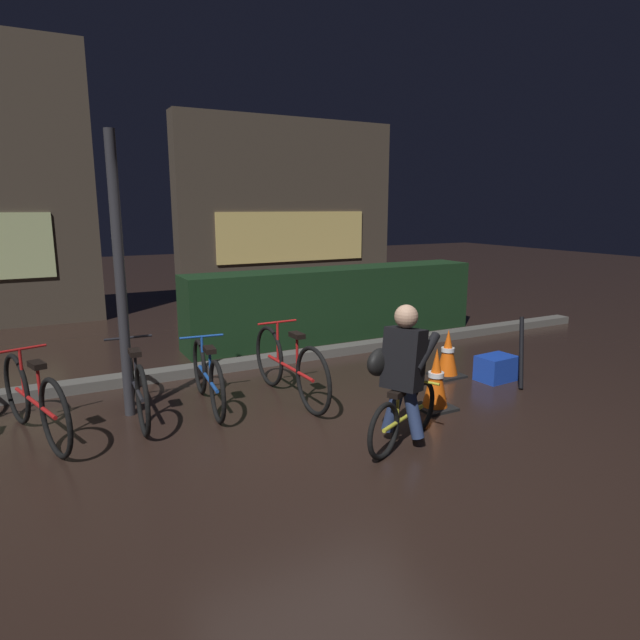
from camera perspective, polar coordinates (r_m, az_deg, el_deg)
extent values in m
plane|color=black|center=(5.28, 1.15, -11.00)|extent=(40.00, 40.00, 0.00)
cube|color=#56544F|center=(7.16, -7.45, -4.43)|extent=(12.00, 0.24, 0.12)
cube|color=black|center=(8.59, 1.64, 1.76)|extent=(4.80, 0.70, 1.11)
cube|color=#42382D|center=(12.60, -3.35, 11.43)|extent=(5.11, 0.50, 3.95)
cube|color=#F2D172|center=(12.37, -2.79, 8.69)|extent=(3.58, 0.04, 1.10)
cylinder|color=#2D2D33|center=(5.55, -20.14, 4.05)|extent=(0.10, 0.10, 2.74)
torus|color=black|center=(5.98, -29.10, -6.30)|extent=(0.24, 0.67, 0.69)
torus|color=black|center=(5.04, -25.90, -9.20)|extent=(0.24, 0.67, 0.69)
cylinder|color=#B21919|center=(5.51, -27.64, -7.63)|extent=(0.33, 0.99, 0.04)
cylinder|color=#B21919|center=(5.28, -27.26, -6.18)|extent=(0.03, 0.03, 0.38)
cube|color=black|center=(5.23, -27.46, -4.17)|extent=(0.15, 0.22, 0.05)
cylinder|color=#B21919|center=(5.71, -28.68, -4.80)|extent=(0.03, 0.03, 0.43)
cylinder|color=#B21919|center=(5.65, -28.90, -2.70)|extent=(0.45, 0.15, 0.02)
torus|color=black|center=(6.15, -19.38, -5.09)|extent=(0.07, 0.66, 0.66)
torus|color=black|center=(5.21, -18.04, -8.02)|extent=(0.07, 0.66, 0.66)
cylinder|color=black|center=(5.68, -18.77, -6.44)|extent=(0.07, 0.99, 0.04)
cylinder|color=black|center=(5.46, -18.66, -5.11)|extent=(0.03, 0.03, 0.37)
cube|color=black|center=(5.41, -18.78, -3.23)|extent=(0.11, 0.20, 0.05)
cylinder|color=black|center=(5.88, -19.25, -3.73)|extent=(0.03, 0.03, 0.42)
cylinder|color=black|center=(5.83, -19.39, -1.75)|extent=(0.46, 0.04, 0.02)
torus|color=black|center=(6.21, -12.45, -4.75)|extent=(0.10, 0.62, 0.62)
torus|color=black|center=(5.35, -10.68, -7.37)|extent=(0.10, 0.62, 0.62)
cylinder|color=#19479E|center=(5.78, -11.64, -5.96)|extent=(0.12, 0.91, 0.04)
cylinder|color=#19479E|center=(5.58, -11.39, -4.76)|extent=(0.03, 0.03, 0.34)
cube|color=black|center=(5.53, -11.46, -3.06)|extent=(0.12, 0.21, 0.05)
cylinder|color=#19479E|center=(5.96, -12.18, -3.50)|extent=(0.03, 0.03, 0.39)
cylinder|color=#19479E|center=(5.92, -12.26, -1.70)|extent=(0.46, 0.07, 0.02)
torus|color=black|center=(6.34, -5.33, -3.77)|extent=(0.06, 0.70, 0.70)
torus|color=black|center=(5.44, -0.73, -6.37)|extent=(0.06, 0.70, 0.70)
cylinder|color=#B21919|center=(5.88, -3.21, -4.98)|extent=(0.07, 1.05, 0.04)
cylinder|color=#B21919|center=(5.67, -2.40, -3.54)|extent=(0.03, 0.03, 0.39)
cube|color=black|center=(5.62, -2.42, -1.60)|extent=(0.11, 0.20, 0.05)
cylinder|color=#B21919|center=(6.08, -4.45, -2.28)|extent=(0.03, 0.03, 0.44)
cylinder|color=#B21919|center=(6.03, -4.48, -0.23)|extent=(0.46, 0.04, 0.02)
cube|color=black|center=(5.82, 11.88, -8.89)|extent=(0.36, 0.36, 0.03)
cone|color=#EA560F|center=(5.72, 12.02, -5.88)|extent=(0.26, 0.26, 0.61)
cylinder|color=white|center=(5.71, 12.03, -5.59)|extent=(0.16, 0.16, 0.05)
cube|color=black|center=(6.92, 13.08, -5.61)|extent=(0.36, 0.36, 0.03)
cone|color=#EA560F|center=(6.83, 13.20, -3.26)|extent=(0.26, 0.26, 0.56)
cylinder|color=white|center=(6.83, 13.21, -3.03)|extent=(0.16, 0.16, 0.05)
cube|color=#193DB7|center=(6.88, 17.90, -4.80)|extent=(0.46, 0.35, 0.30)
torus|color=black|center=(5.17, 10.60, -8.84)|extent=(0.45, 0.25, 0.48)
torus|color=black|center=(4.59, 6.68, -11.44)|extent=(0.45, 0.25, 0.48)
cylinder|color=gold|center=(4.88, 8.76, -10.07)|extent=(0.65, 0.34, 0.04)
cylinder|color=gold|center=(4.73, 8.11, -9.05)|extent=(0.03, 0.03, 0.26)
cube|color=black|center=(4.68, 8.16, -7.54)|extent=(0.22, 0.18, 0.05)
cylinder|color=gold|center=(4.99, 9.86, -7.78)|extent=(0.03, 0.03, 0.30)
cylinder|color=gold|center=(4.94, 9.92, -6.16)|extent=(0.22, 0.42, 0.02)
cylinder|color=navy|center=(4.88, 7.62, -9.26)|extent=(0.19, 0.23, 0.42)
cylinder|color=navy|center=(4.80, 9.75, -9.72)|extent=(0.19, 0.23, 0.42)
cube|color=black|center=(4.67, 8.74, -4.01)|extent=(0.37, 0.40, 0.54)
sphere|color=tan|center=(4.60, 9.00, 0.37)|extent=(0.20, 0.20, 0.20)
cylinder|color=black|center=(4.84, 8.07, -2.81)|extent=(0.39, 0.24, 0.29)
cylinder|color=black|center=(4.72, 11.06, -3.30)|extent=(0.39, 0.24, 0.29)
ellipsoid|color=black|center=(4.72, 6.23, -4.38)|extent=(0.36, 0.28, 0.24)
cylinder|color=black|center=(6.74, 20.29, -3.19)|extent=(0.33, 0.36, 0.78)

